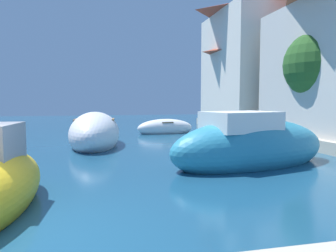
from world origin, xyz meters
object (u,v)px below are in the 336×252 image
at_px(moored_boat_6, 251,146).
at_px(quayside_tree, 320,65).
at_px(waterfront_building_far, 259,80).
at_px(moored_boat_3, 165,128).
at_px(waterfront_building_annex, 262,59).
at_px(moored_boat_2, 95,133).

relative_size(moored_boat_6, quayside_tree, 1.30).
bearing_deg(waterfront_building_far, moored_boat_6, -119.42).
bearing_deg(moored_boat_3, waterfront_building_far, 6.82).
bearing_deg(moored_boat_6, waterfront_building_annex, 45.87).
distance_m(moored_boat_6, quayside_tree, 6.86).
bearing_deg(waterfront_building_far, moored_boat_2, -151.66).
relative_size(waterfront_building_annex, quayside_tree, 1.86).
bearing_deg(moored_boat_2, moored_boat_3, 140.94).
height_order(moored_boat_3, moored_boat_6, moored_boat_6).
xyz_separation_m(moored_boat_3, moored_boat_6, (0.64, -10.29, 0.28)).
bearing_deg(moored_boat_2, quayside_tree, 81.49).
height_order(waterfront_building_far, quayside_tree, waterfront_building_far).
bearing_deg(waterfront_building_far, waterfront_building_annex, -90.00).
bearing_deg(waterfront_building_far, moored_boat_3, -166.35).
relative_size(moored_boat_2, waterfront_building_annex, 0.63).
bearing_deg(waterfront_building_annex, moored_boat_6, -120.27).
bearing_deg(moored_boat_3, moored_boat_2, -140.54).
relative_size(moored_boat_2, waterfront_building_far, 0.75).
height_order(moored_boat_3, waterfront_building_annex, waterfront_building_annex).
relative_size(moored_boat_3, waterfront_building_far, 0.51).
distance_m(moored_boat_6, waterfront_building_annex, 14.25).
relative_size(waterfront_building_far, quayside_tree, 1.55).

